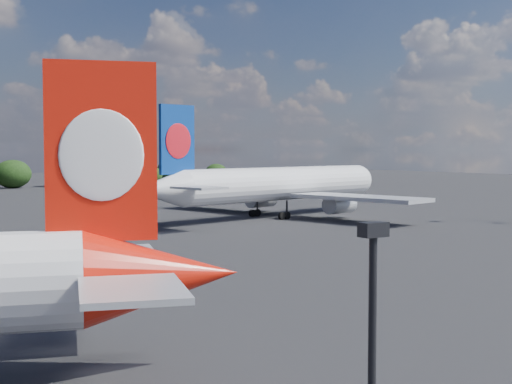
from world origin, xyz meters
TOP-DOWN VIEW (x-y plane):
  - china_southern_airliner at (52.73, 66.04)m, footprint 51.89×49.67m

SIDE VIEW (x-z plane):
  - china_southern_airliner at x=52.73m, z-range -3.34..13.75m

